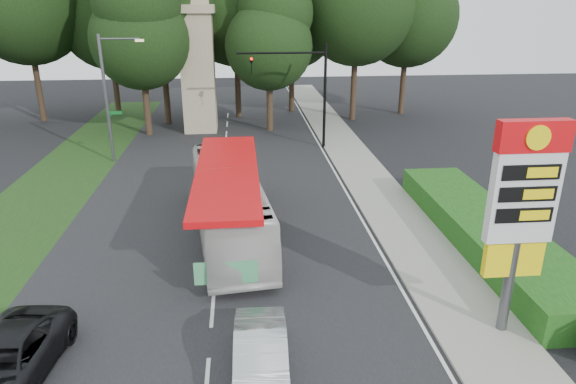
{
  "coord_description": "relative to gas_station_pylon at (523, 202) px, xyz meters",
  "views": [
    {
      "loc": [
        1.17,
        -11.06,
        9.91
      ],
      "look_at": [
        3.08,
        9.39,
        2.2
      ],
      "focal_mm": 32.0,
      "sensor_mm": 36.0,
      "label": 1
    }
  ],
  "objects": [
    {
      "name": "tree_monument_left",
      "position": [
        -15.2,
        27.01,
        4.23
      ],
      "size": [
        7.28,
        7.28,
        14.3
      ],
      "color": "#2D2116",
      "rests_on": "ground"
    },
    {
      "name": "transit_bus",
      "position": [
        -8.7,
        8.04,
        -2.9
      ],
      "size": [
        3.88,
        11.33,
        3.09
      ],
      "primitive_type": "imported",
      "rotation": [
        0.0,
        0.0,
        0.12
      ],
      "color": "silver",
      "rests_on": "ground"
    },
    {
      "name": "hedge",
      "position": [
        2.3,
        6.01,
        -3.85
      ],
      "size": [
        3.0,
        14.0,
        1.2
      ],
      "primitive_type": "cube",
      "color": "#144813",
      "rests_on": "ground"
    },
    {
      "name": "grass_verge_left",
      "position": [
        -18.7,
        16.01,
        -4.44
      ],
      "size": [
        5.0,
        50.0,
        0.02
      ],
      "primitive_type": "cube",
      "color": "#193814",
      "rests_on": "ground"
    },
    {
      "name": "traffic_signal_mast",
      "position": [
        -3.52,
        22.0,
        0.22
      ],
      "size": [
        6.1,
        0.35,
        7.2
      ],
      "color": "black",
      "rests_on": "ground"
    },
    {
      "name": "streetlight_signs",
      "position": [
        -16.19,
        20.01,
        -0.01
      ],
      "size": [
        2.75,
        0.98,
        8.0
      ],
      "color": "#59595E",
      "rests_on": "ground"
    },
    {
      "name": "road_surface",
      "position": [
        -9.2,
        10.01,
        -4.44
      ],
      "size": [
        14.0,
        80.0,
        0.02
      ],
      "primitive_type": "cube",
      "color": "black",
      "rests_on": "ground"
    },
    {
      "name": "suv_charcoal",
      "position": [
        -14.64,
        -0.98,
        -3.76
      ],
      "size": [
        2.76,
        5.14,
        1.37
      ],
      "primitive_type": "imported",
      "rotation": [
        0.0,
        0.0,
        -0.1
      ],
      "color": "black",
      "rests_on": "ground"
    },
    {
      "name": "gas_station_pylon",
      "position": [
        0.0,
        0.0,
        0.0
      ],
      "size": [
        2.1,
        0.45,
        6.85
      ],
      "color": "#59595E",
      "rests_on": "ground"
    },
    {
      "name": "monument",
      "position": [
        -11.2,
        28.01,
        0.66
      ],
      "size": [
        3.0,
        3.0,
        10.05
      ],
      "color": "tan",
      "rests_on": "ground"
    },
    {
      "name": "tree_east_near",
      "position": [
        -3.2,
        35.01,
        5.23
      ],
      "size": [
        8.12,
        8.12,
        15.95
      ],
      "color": "#2D2116",
      "rests_on": "ground"
    },
    {
      "name": "tree_monument_right",
      "position": [
        -5.7,
        27.51,
        3.56
      ],
      "size": [
        6.72,
        6.72,
        13.2
      ],
      "color": "#2D2116",
      "rests_on": "ground"
    },
    {
      "name": "sedan_silver",
      "position": [
        -7.7,
        -1.49,
        -3.75
      ],
      "size": [
        1.58,
        4.26,
        1.39
      ],
      "primitive_type": "imported",
      "rotation": [
        0.0,
        0.0,
        -0.03
      ],
      "color": "#B0B3B8",
      "rests_on": "ground"
    },
    {
      "name": "sidewalk_right",
      "position": [
        -0.7,
        10.01,
        -4.39
      ],
      "size": [
        3.0,
        80.0,
        0.12
      ],
      "primitive_type": "cube",
      "color": "gray",
      "rests_on": "ground"
    }
  ]
}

